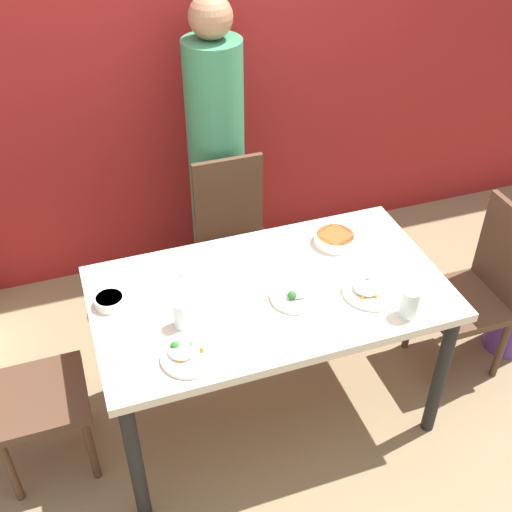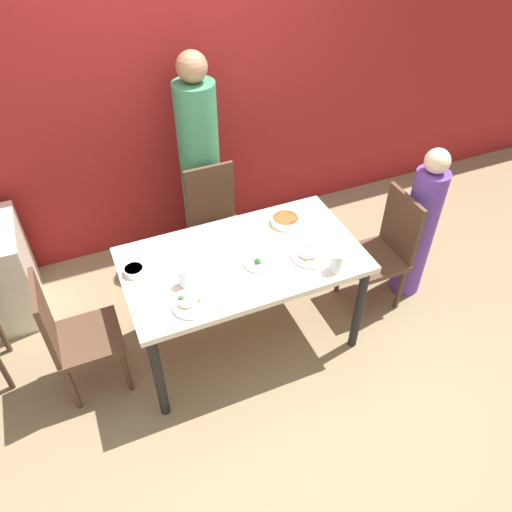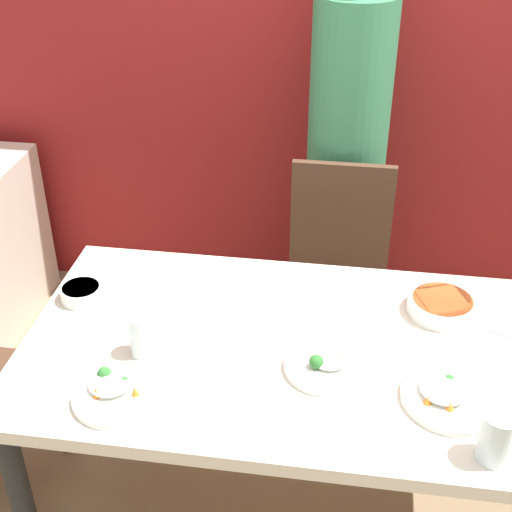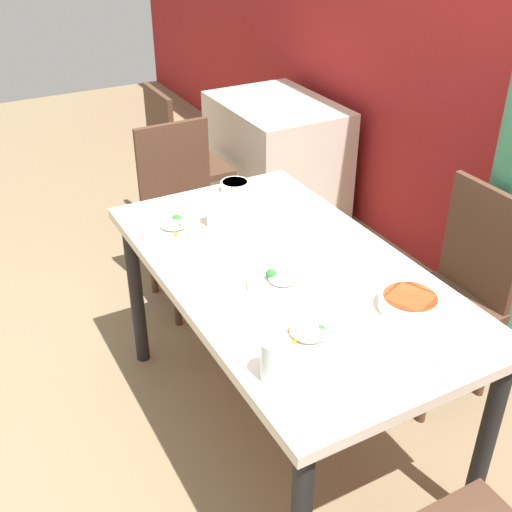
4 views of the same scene
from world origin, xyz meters
TOP-DOWN VIEW (x-y plane):
  - ground_plane at (0.00, 0.00)m, footprint 10.00×10.00m
  - wall_back at (0.00, 1.39)m, footprint 10.00×0.06m
  - dining_table at (0.00, 0.00)m, footprint 1.49×0.83m
  - chair_adult_spot at (0.08, 0.76)m, footprint 0.40×0.40m
  - chair_child_spot at (1.09, -0.01)m, footprint 0.40×0.40m
  - chair_empty_left at (-1.09, 0.06)m, footprint 0.40×0.40m
  - person_adult at (0.08, 1.08)m, footprint 0.31×0.31m
  - person_child at (1.37, -0.01)m, footprint 0.23×0.23m
  - bowl_curry at (0.40, 0.21)m, footprint 0.20×0.20m
  - plate_rice_adult at (-0.42, -0.26)m, footprint 0.22×0.22m
  - plate_rice_child at (0.08, -0.08)m, footprint 0.21×0.21m
  - plate_noodles at (0.39, -0.15)m, footprint 0.25×0.25m
  - bowl_rice_small at (-0.65, 0.12)m, footprint 0.12×0.12m
  - glass_water_tall at (0.47, -0.32)m, footprint 0.08×0.08m
  - glass_water_short at (-0.40, -0.09)m, footprint 0.07×0.07m
  - fork_steel at (0.62, 0.12)m, footprint 0.18×0.06m
  - spoon_steel at (-0.25, 0.24)m, footprint 0.18×0.07m

SIDE VIEW (x-z plane):
  - ground_plane at x=0.00m, z-range 0.00..0.00m
  - chair_adult_spot at x=0.08m, z-range 0.03..0.94m
  - chair_child_spot at x=1.09m, z-range 0.03..0.94m
  - chair_empty_left at x=-1.09m, z-range 0.03..0.94m
  - person_child at x=1.37m, z-range -0.04..1.20m
  - dining_table at x=0.00m, z-range 0.30..1.07m
  - fork_steel at x=0.62m, z-range 0.77..0.78m
  - spoon_steel at x=-0.25m, z-range 0.77..0.78m
  - plate_rice_child at x=0.08m, z-range 0.76..0.81m
  - plate_noodles at x=0.39m, z-range 0.76..0.81m
  - plate_rice_adult at x=-0.42m, z-range 0.76..0.81m
  - person_adult at x=0.08m, z-range -0.05..1.63m
  - bowl_rice_small at x=-0.65m, z-range 0.77..0.82m
  - bowl_curry at x=0.40m, z-range 0.77..0.82m
  - glass_water_short at x=-0.40m, z-range 0.77..0.89m
  - glass_water_tall at x=0.47m, z-range 0.77..0.90m
  - wall_back at x=0.00m, z-range 0.00..2.70m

